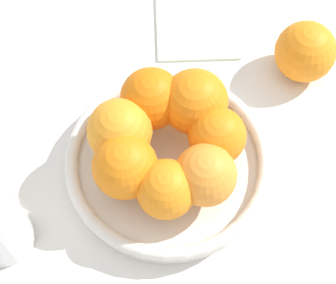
% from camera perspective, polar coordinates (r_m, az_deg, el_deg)
% --- Properties ---
extents(ground_plane, '(4.00, 4.00, 0.00)m').
position_cam_1_polar(ground_plane, '(0.70, -0.00, -2.81)').
color(ground_plane, silver).
extents(fruit_bowl, '(0.25, 0.25, 0.04)m').
position_cam_1_polar(fruit_bowl, '(0.69, -0.00, -2.14)').
color(fruit_bowl, silver).
rests_on(fruit_bowl, ground_plane).
extents(orange_pile, '(0.18, 0.19, 0.08)m').
position_cam_1_polar(orange_pile, '(0.64, -0.19, 0.42)').
color(orange_pile, orange).
rests_on(orange_pile, fruit_bowl).
extents(stray_orange, '(0.08, 0.08, 0.08)m').
position_cam_1_polar(stray_orange, '(0.77, 13.78, 8.90)').
color(stray_orange, orange).
rests_on(stray_orange, ground_plane).
extents(napkin_folded, '(0.12, 0.12, 0.01)m').
position_cam_1_polar(napkin_folded, '(0.82, 2.98, 11.63)').
color(napkin_folded, silver).
rests_on(napkin_folded, ground_plane).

